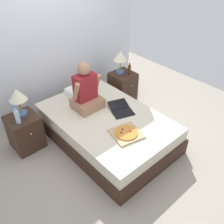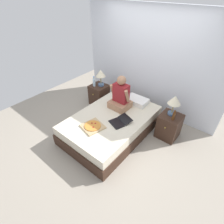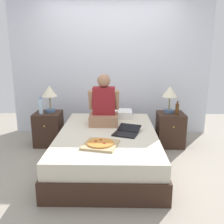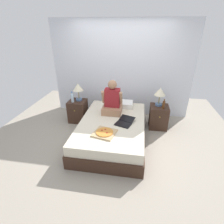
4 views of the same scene
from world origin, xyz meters
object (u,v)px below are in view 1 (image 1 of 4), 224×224
at_px(water_bottle, 17,116).
at_px(beer_bottle, 129,70).
at_px(bed, 106,128).
at_px(nightstand_left, 25,132).
at_px(nightstand_right, 123,86).
at_px(person_seated, 86,92).
at_px(laptop, 121,110).
at_px(pizza_box, 126,133).
at_px(lamp_on_left_nightstand, 17,97).
at_px(lamp_on_right_nightstand, 120,57).

relative_size(water_bottle, beer_bottle, 1.20).
xyz_separation_m(bed, water_bottle, (-1.12, 0.62, 0.45)).
bearing_deg(bed, nightstand_left, 145.69).
distance_m(nightstand_right, person_seated, 1.25).
distance_m(water_bottle, laptop, 1.56).
relative_size(beer_bottle, person_seated, 0.29).
height_order(bed, pizza_box, pizza_box).
distance_m(lamp_on_left_nightstand, nightstand_right, 2.14).
height_order(nightstand_right, person_seated, person_seated).
bearing_deg(nightstand_left, lamp_on_right_nightstand, 1.39).
relative_size(lamp_on_left_nightstand, water_bottle, 1.63).
bearing_deg(nightstand_right, nightstand_left, 180.00).
bearing_deg(lamp_on_left_nightstand, bed, -37.21).
relative_size(person_seated, laptop, 1.57).
bearing_deg(lamp_on_left_nightstand, beer_bottle, -4.05).
relative_size(water_bottle, laptop, 0.56).
relative_size(bed, laptop, 4.34).
height_order(nightstand_left, beer_bottle, beer_bottle).
xyz_separation_m(lamp_on_left_nightstand, lamp_on_right_nightstand, (2.02, 0.00, 0.00)).
distance_m(person_seated, laptop, 0.63).
xyz_separation_m(lamp_on_left_nightstand, beer_bottle, (2.12, -0.15, -0.23)).
relative_size(lamp_on_left_nightstand, person_seated, 0.58).
bearing_deg(person_seated, lamp_on_right_nightstand, 18.54).
distance_m(bed, lamp_on_left_nightstand, 1.43).
height_order(bed, lamp_on_right_nightstand, lamp_on_right_nightstand).
xyz_separation_m(bed, laptop, (0.27, -0.06, 0.26)).
relative_size(lamp_on_right_nightstand, laptop, 0.91).
distance_m(nightstand_left, nightstand_right, 2.09).
relative_size(lamp_on_right_nightstand, pizza_box, 0.94).
relative_size(nightstand_right, pizza_box, 1.19).
bearing_deg(lamp_on_left_nightstand, lamp_on_right_nightstand, 0.00).
relative_size(bed, beer_bottle, 9.36).
distance_m(lamp_on_left_nightstand, laptop, 1.57).
bearing_deg(laptop, person_seated, 125.90).
bearing_deg(water_bottle, lamp_on_left_nightstand, 49.40).
bearing_deg(bed, laptop, -13.51).
bearing_deg(person_seated, laptop, -54.10).
xyz_separation_m(nightstand_left, beer_bottle, (2.16, -0.10, 0.38)).
distance_m(nightstand_left, person_seated, 1.13).
distance_m(bed, person_seated, 0.66).
distance_m(bed, nightstand_right, 1.27).
height_order(lamp_on_right_nightstand, person_seated, person_seated).
distance_m(lamp_on_left_nightstand, person_seated, 1.01).
xyz_separation_m(water_bottle, person_seated, (1.06, -0.22, 0.08)).
relative_size(nightstand_right, person_seated, 0.73).
bearing_deg(pizza_box, beer_bottle, 43.66).
bearing_deg(beer_bottle, lamp_on_right_nightstand, 123.69).
height_order(nightstand_right, lamp_on_right_nightstand, lamp_on_right_nightstand).
xyz_separation_m(beer_bottle, person_seated, (-1.18, -0.21, 0.09)).
xyz_separation_m(lamp_on_left_nightstand, pizza_box, (0.94, -1.28, -0.41)).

